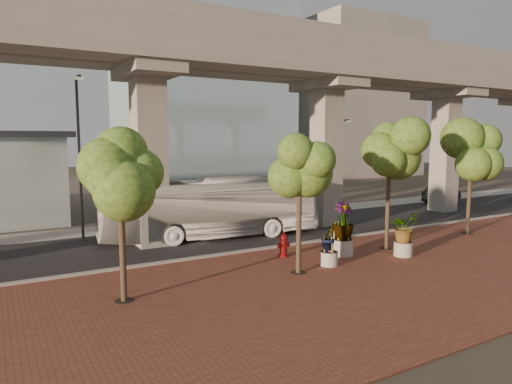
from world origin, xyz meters
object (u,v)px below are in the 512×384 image
planter_front (404,229)px  transit_bus (211,208)px  fire_hydrant (283,245)px  parked_car (442,194)px

planter_front → transit_bus: bearing=126.3°
fire_hydrant → planter_front: bearing=-29.3°
parked_car → planter_front: size_ratio=2.20×
fire_hydrant → parked_car: bearing=21.0°
parked_car → fire_hydrant: bearing=95.6°
parked_car → planter_front: planter_front is taller
transit_bus → fire_hydrant: bearing=-159.5°
parked_car → fire_hydrant: (-23.19, -8.90, -0.16)m
transit_bus → planter_front: 10.82m
fire_hydrant → transit_bus: bearing=102.1°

